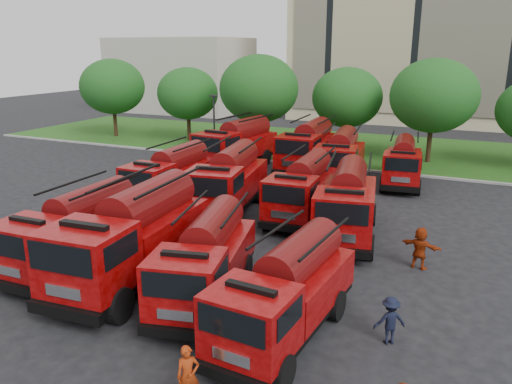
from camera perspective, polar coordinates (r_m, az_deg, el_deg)
ground at (r=21.90m, az=-3.45°, el=-7.29°), size 140.00×140.00×0.00m
lawn at (r=45.57m, az=11.93°, el=4.89°), size 70.00×16.00×0.12m
curb at (r=37.86m, az=9.21°, el=2.78°), size 70.00×0.30×0.14m
apartment_building at (r=66.20m, az=18.81°, el=18.65°), size 30.00×14.18×25.00m
side_building at (r=73.35m, az=-8.50°, el=13.11°), size 18.00×12.00×10.00m
tree_0 at (r=52.06m, az=-16.09°, el=11.50°), size 6.30×6.30×7.70m
tree_1 at (r=48.20m, az=-7.82°, el=11.08°), size 5.71×5.71×6.98m
tree_2 at (r=43.07m, az=0.33°, el=11.71°), size 6.72×6.72×8.22m
tree_3 at (r=43.21m, az=10.38°, el=10.58°), size 5.88×5.88×7.19m
tree_4 at (r=40.53m, az=19.66°, el=10.32°), size 6.55×6.55×8.01m
lamp_post_0 at (r=40.40m, az=-4.80°, el=7.85°), size 0.60×0.25×5.11m
fire_truck_0 at (r=21.69m, az=-19.95°, el=-4.02°), size 2.69×6.97×3.14m
fire_truck_1 at (r=19.62m, az=-13.88°, el=-4.84°), size 3.40×8.18×3.64m
fire_truck_2 at (r=17.88m, az=-5.70°, el=-7.59°), size 3.76×7.01×3.04m
fire_truck_3 at (r=15.63m, az=3.49°, el=-11.25°), size 2.85×6.80×3.02m
fire_truck_4 at (r=29.31m, az=-9.66°, el=1.91°), size 2.71×7.05×3.18m
fire_truck_5 at (r=27.24m, az=-3.14°, el=1.34°), size 3.87×7.95×3.47m
fire_truck_6 at (r=26.35m, az=5.45°, el=0.45°), size 2.86×7.11×3.18m
fire_truck_7 at (r=23.96m, az=10.38°, el=-1.16°), size 3.79×7.66×3.34m
fire_truck_8 at (r=37.09m, az=-2.19°, el=5.46°), size 3.61×8.19×3.61m
fire_truck_9 at (r=36.49m, az=6.02°, el=5.17°), size 3.09×7.93×3.57m
fire_truck_10 at (r=33.69m, az=9.63°, el=3.94°), size 3.48×7.69×3.38m
fire_truck_11 at (r=34.05m, az=16.43°, el=3.28°), size 2.99×6.74×2.97m
firefighter_1 at (r=17.75m, az=-11.60°, el=-13.58°), size 0.99×0.59×1.97m
firefighter_3 at (r=16.51m, az=14.86°, el=-16.28°), size 1.11×0.94×1.53m
firefighter_4 at (r=23.55m, az=-16.96°, el=-6.27°), size 0.94×0.84×1.62m
firefighter_5 at (r=21.78m, az=18.04°, el=-8.24°), size 1.76×1.07×1.76m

